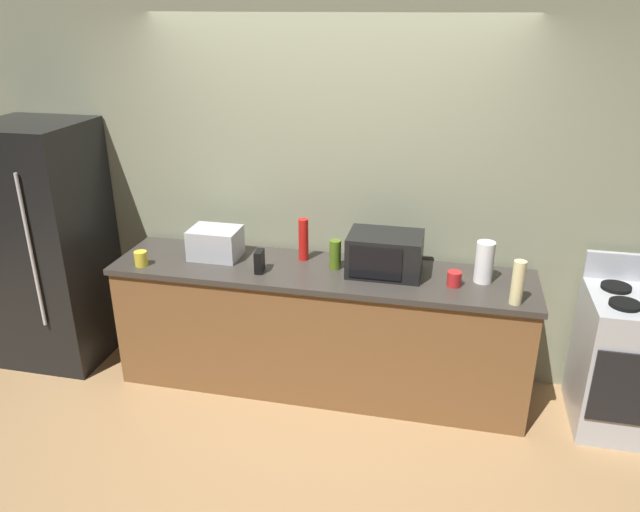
{
  "coord_description": "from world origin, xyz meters",
  "views": [
    {
      "loc": [
        0.82,
        -3.22,
        2.55
      ],
      "look_at": [
        0.0,
        0.4,
        1.0
      ],
      "focal_mm": 34.06,
      "sensor_mm": 36.0,
      "label": 1
    }
  ],
  "objects_px": {
    "stove_range": "(629,362)",
    "toaster_oven": "(215,243)",
    "bottle_hand_soap": "(518,283)",
    "microwave": "(385,254)",
    "bottle_hot_sauce": "(304,239)",
    "paper_towel_roll": "(484,262)",
    "mug_yellow": "(141,259)",
    "mug_red": "(454,279)",
    "cordless_phone": "(259,261)",
    "bottle_olive_oil": "(335,254)",
    "refrigerator": "(49,245)"
  },
  "relations": [
    {
      "from": "microwave",
      "to": "bottle_olive_oil",
      "type": "distance_m",
      "value": 0.33
    },
    {
      "from": "paper_towel_roll",
      "to": "bottle_hand_soap",
      "type": "relative_size",
      "value": 0.99
    },
    {
      "from": "toaster_oven",
      "to": "paper_towel_roll",
      "type": "xyz_separation_m",
      "value": [
        1.82,
        -0.01,
        0.03
      ]
    },
    {
      "from": "stove_range",
      "to": "paper_towel_roll",
      "type": "distance_m",
      "value": 1.1
    },
    {
      "from": "refrigerator",
      "to": "microwave",
      "type": "distance_m",
      "value": 2.48
    },
    {
      "from": "paper_towel_roll",
      "to": "bottle_olive_oil",
      "type": "distance_m",
      "value": 0.96
    },
    {
      "from": "stove_range",
      "to": "paper_towel_roll",
      "type": "relative_size",
      "value": 4.0
    },
    {
      "from": "cordless_phone",
      "to": "bottle_olive_oil",
      "type": "relative_size",
      "value": 0.75
    },
    {
      "from": "bottle_hand_soap",
      "to": "microwave",
      "type": "bearing_deg",
      "value": 161.6
    },
    {
      "from": "bottle_hot_sauce",
      "to": "mug_yellow",
      "type": "xyz_separation_m",
      "value": [
        -1.05,
        -0.35,
        -0.1
      ]
    },
    {
      "from": "bottle_hand_soap",
      "to": "bottle_hot_sauce",
      "type": "bearing_deg",
      "value": 164.9
    },
    {
      "from": "mug_red",
      "to": "refrigerator",
      "type": "bearing_deg",
      "value": 178.9
    },
    {
      "from": "microwave",
      "to": "paper_towel_roll",
      "type": "distance_m",
      "value": 0.63
    },
    {
      "from": "stove_range",
      "to": "toaster_oven",
      "type": "relative_size",
      "value": 3.18
    },
    {
      "from": "mug_yellow",
      "to": "mug_red",
      "type": "bearing_deg",
      "value": 3.82
    },
    {
      "from": "refrigerator",
      "to": "cordless_phone",
      "type": "relative_size",
      "value": 12.0
    },
    {
      "from": "stove_range",
      "to": "bottle_hand_soap",
      "type": "xyz_separation_m",
      "value": [
        -0.76,
        -0.22,
        0.58
      ]
    },
    {
      "from": "microwave",
      "to": "bottle_hot_sauce",
      "type": "height_order",
      "value": "bottle_hot_sauce"
    },
    {
      "from": "toaster_oven",
      "to": "microwave",
      "type": "bearing_deg",
      "value": -0.59
    },
    {
      "from": "bottle_hot_sauce",
      "to": "microwave",
      "type": "bearing_deg",
      "value": -10.24
    },
    {
      "from": "refrigerator",
      "to": "toaster_oven",
      "type": "bearing_deg",
      "value": 2.68
    },
    {
      "from": "paper_towel_roll",
      "to": "cordless_phone",
      "type": "relative_size",
      "value": 1.8
    },
    {
      "from": "paper_towel_roll",
      "to": "mug_red",
      "type": "bearing_deg",
      "value": -149.22
    },
    {
      "from": "refrigerator",
      "to": "toaster_oven",
      "type": "relative_size",
      "value": 5.29
    },
    {
      "from": "paper_towel_roll",
      "to": "stove_range",
      "type": "bearing_deg",
      "value": -3.05
    },
    {
      "from": "stove_range",
      "to": "paper_towel_roll",
      "type": "bearing_deg",
      "value": 176.95
    },
    {
      "from": "bottle_hot_sauce",
      "to": "bottle_olive_oil",
      "type": "distance_m",
      "value": 0.27
    },
    {
      "from": "bottle_hot_sauce",
      "to": "mug_yellow",
      "type": "height_order",
      "value": "bottle_hot_sauce"
    },
    {
      "from": "cordless_phone",
      "to": "bottle_hand_soap",
      "type": "height_order",
      "value": "bottle_hand_soap"
    },
    {
      "from": "stove_range",
      "to": "microwave",
      "type": "distance_m",
      "value": 1.68
    },
    {
      "from": "refrigerator",
      "to": "toaster_oven",
      "type": "distance_m",
      "value": 1.29
    },
    {
      "from": "paper_towel_roll",
      "to": "bottle_olive_oil",
      "type": "height_order",
      "value": "paper_towel_roll"
    },
    {
      "from": "toaster_oven",
      "to": "bottle_olive_oil",
      "type": "bearing_deg",
      "value": -0.75
    },
    {
      "from": "toaster_oven",
      "to": "bottle_hand_soap",
      "type": "bearing_deg",
      "value": -8.06
    },
    {
      "from": "stove_range",
      "to": "cordless_phone",
      "type": "bearing_deg",
      "value": -177.16
    },
    {
      "from": "cordless_phone",
      "to": "bottle_olive_oil",
      "type": "distance_m",
      "value": 0.51
    },
    {
      "from": "refrigerator",
      "to": "bottle_olive_oil",
      "type": "relative_size",
      "value": 9.01
    },
    {
      "from": "microwave",
      "to": "bottle_hot_sauce",
      "type": "distance_m",
      "value": 0.58
    },
    {
      "from": "paper_towel_roll",
      "to": "bottle_hot_sauce",
      "type": "relative_size",
      "value": 0.91
    },
    {
      "from": "refrigerator",
      "to": "microwave",
      "type": "relative_size",
      "value": 3.75
    },
    {
      "from": "microwave",
      "to": "bottle_hot_sauce",
      "type": "bearing_deg",
      "value": 169.76
    },
    {
      "from": "refrigerator",
      "to": "bottle_hot_sauce",
      "type": "relative_size",
      "value": 6.08
    },
    {
      "from": "bottle_hand_soap",
      "to": "mug_yellow",
      "type": "distance_m",
      "value": 2.44
    },
    {
      "from": "mug_red",
      "to": "toaster_oven",
      "type": "bearing_deg",
      "value": 175.94
    },
    {
      "from": "bottle_olive_oil",
      "to": "mug_red",
      "type": "height_order",
      "value": "bottle_olive_oil"
    },
    {
      "from": "bottle_olive_oil",
      "to": "toaster_oven",
      "type": "bearing_deg",
      "value": 179.25
    },
    {
      "from": "stove_range",
      "to": "mug_yellow",
      "type": "bearing_deg",
      "value": -176.51
    },
    {
      "from": "microwave",
      "to": "toaster_oven",
      "type": "distance_m",
      "value": 1.19
    },
    {
      "from": "bottle_olive_oil",
      "to": "mug_red",
      "type": "relative_size",
      "value": 2.08
    },
    {
      "from": "paper_towel_roll",
      "to": "mug_red",
      "type": "relative_size",
      "value": 2.81
    }
  ]
}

